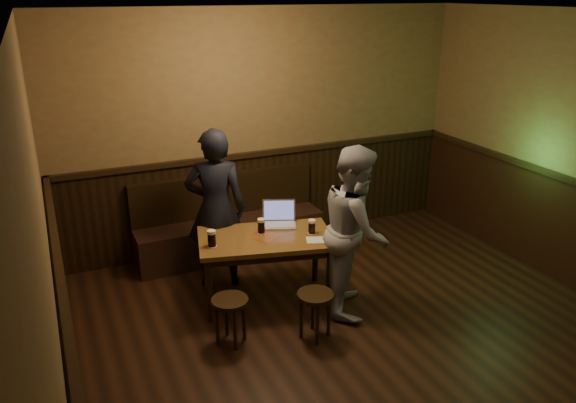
% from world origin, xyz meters
% --- Properties ---
extents(room, '(5.04, 6.04, 2.84)m').
position_xyz_m(room, '(0.00, 0.22, 1.20)').
color(room, black).
rests_on(room, ground).
extents(bench, '(2.20, 0.50, 0.95)m').
position_xyz_m(bench, '(-0.57, 2.75, 0.31)').
color(bench, black).
rests_on(bench, ground).
extents(pub_table, '(1.44, 1.03, 0.70)m').
position_xyz_m(pub_table, '(-0.57, 1.59, 0.61)').
color(pub_table, brown).
rests_on(pub_table, ground).
extents(stool_left, '(0.33, 0.33, 0.44)m').
position_xyz_m(stool_left, '(-1.14, 1.02, 0.35)').
color(stool_left, black).
rests_on(stool_left, ground).
extents(stool_right, '(0.41, 0.41, 0.45)m').
position_xyz_m(stool_right, '(-0.42, 0.79, 0.36)').
color(stool_right, black).
rests_on(stool_right, ground).
extents(pint_left, '(0.11, 0.11, 0.16)m').
position_xyz_m(pint_left, '(-1.11, 1.58, 0.78)').
color(pint_left, '#AC2215').
rests_on(pint_left, pub_table).
extents(pint_mid, '(0.10, 0.10, 0.15)m').
position_xyz_m(pint_mid, '(-0.58, 1.68, 0.77)').
color(pint_mid, '#AC2215').
rests_on(pint_mid, pub_table).
extents(pint_right, '(0.09, 0.09, 0.15)m').
position_xyz_m(pint_right, '(-0.13, 1.47, 0.77)').
color(pint_right, '#AC2215').
rests_on(pint_right, pub_table).
extents(laptop, '(0.42, 0.38, 0.24)m').
position_xyz_m(laptop, '(-0.33, 1.82, 0.76)').
color(laptop, silver).
rests_on(laptop, pub_table).
extents(menu, '(0.26, 0.22, 0.00)m').
position_xyz_m(menu, '(-0.14, 1.30, 0.70)').
color(menu, silver).
rests_on(menu, pub_table).
extents(person_suit, '(0.72, 0.60, 1.70)m').
position_xyz_m(person_suit, '(-0.90, 2.12, 0.85)').
color(person_suit, black).
rests_on(person_suit, ground).
extents(person_grey, '(0.94, 1.00, 1.65)m').
position_xyz_m(person_grey, '(0.17, 1.12, 0.82)').
color(person_grey, '#99989E').
rests_on(person_grey, ground).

